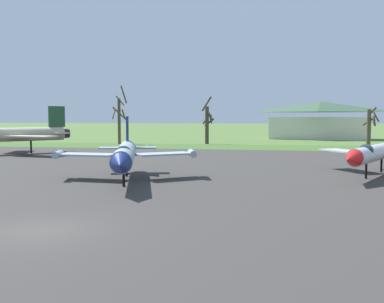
# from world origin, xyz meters

# --- Properties ---
(ground_plane) EXTENTS (600.00, 600.00, 0.00)m
(ground_plane) POSITION_xyz_m (0.00, 0.00, 0.00)
(ground_plane) COLOR #4C6B33
(asphalt_apron) EXTENTS (82.31, 57.27, 0.05)m
(asphalt_apron) POSITION_xyz_m (0.00, 17.18, 0.03)
(asphalt_apron) COLOR #383533
(asphalt_apron) RESTS_ON ground
(grass_verge_strip) EXTENTS (142.31, 12.00, 0.06)m
(grass_verge_strip) POSITION_xyz_m (0.00, 51.81, 0.03)
(grass_verge_strip) COLOR #3D6128
(grass_verge_strip) RESTS_ON ground
(jet_fighter_front_left) EXTENTS (10.57, 13.60, 4.63)m
(jet_fighter_front_left) POSITION_xyz_m (-1.19, 13.88, 1.98)
(jet_fighter_front_left) COLOR #8EA3B2
(jet_fighter_front_left) RESTS_ON ground
(jet_fighter_front_right) EXTENTS (9.70, 12.59, 4.51)m
(jet_fighter_front_right) POSITION_xyz_m (16.61, 20.22, 1.84)
(jet_fighter_front_right) COLOR silver
(jet_fighter_front_right) RESTS_ON ground
(jet_fighter_rear_center) EXTENTS (14.18, 14.69, 5.96)m
(jet_fighter_rear_center) POSITION_xyz_m (-23.34, 32.84, 2.49)
(jet_fighter_rear_center) COLOR #B7B293
(jet_fighter_rear_center) RESTS_ON ground
(bare_tree_far_left) EXTENTS (2.67, 2.42, 9.75)m
(bare_tree_far_left) POSITION_xyz_m (-16.44, 55.69, 4.47)
(bare_tree_far_left) COLOR brown
(bare_tree_far_left) RESTS_ON ground
(bare_tree_left_of_center) EXTENTS (2.28, 2.02, 8.09)m
(bare_tree_left_of_center) POSITION_xyz_m (-2.27, 59.65, 3.61)
(bare_tree_left_of_center) COLOR #42382D
(bare_tree_left_of_center) RESTS_ON ground
(bare_tree_center) EXTENTS (2.42, 2.73, 6.10)m
(bare_tree_center) POSITION_xyz_m (23.33, 56.87, 3.26)
(bare_tree_center) COLOR brown
(bare_tree_center) RESTS_ON ground
(visitor_building) EXTENTS (22.06, 13.63, 7.72)m
(visitor_building) POSITION_xyz_m (18.19, 81.16, 3.76)
(visitor_building) COLOR beige
(visitor_building) RESTS_ON ground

